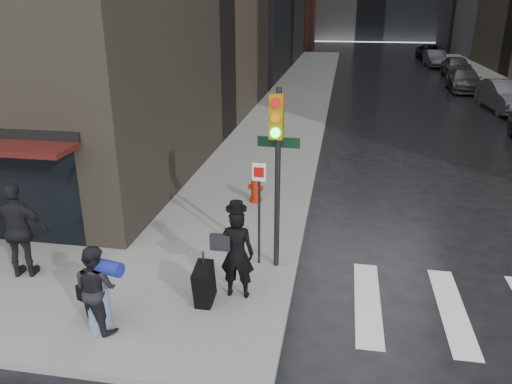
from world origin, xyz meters
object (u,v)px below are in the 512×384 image
(parked_car_4, at_px, (457,67))
(man_greycoat, at_px, (19,231))
(man_jeans, at_px, (96,288))
(parked_car_6, at_px, (430,52))
(parked_car_3, at_px, (464,80))
(parked_car_5, at_px, (435,58))
(fire_hydrant, at_px, (256,190))
(man_overcoat, at_px, (230,258))
(parked_car_2, at_px, (506,96))
(traffic_light, at_px, (275,157))

(parked_car_4, bearing_deg, man_greycoat, -113.65)
(man_jeans, bearing_deg, parked_car_6, -82.18)
(parked_car_4, height_order, parked_car_6, parked_car_4)
(parked_car_3, bearing_deg, parked_car_4, 85.22)
(parked_car_5, bearing_deg, parked_car_6, 84.85)
(fire_hydrant, distance_m, parked_car_4, 30.96)
(parked_car_5, bearing_deg, man_overcoat, -104.82)
(parked_car_2, bearing_deg, parked_car_5, 86.55)
(man_overcoat, relative_size, man_greycoat, 0.98)
(traffic_light, bearing_deg, parked_car_5, 80.10)
(traffic_light, relative_size, parked_car_5, 0.87)
(parked_car_2, distance_m, parked_car_5, 20.06)
(man_jeans, xyz_separation_m, parked_car_2, (12.61, 21.94, -0.14))
(traffic_light, bearing_deg, man_jeans, -132.24)
(man_jeans, xyz_separation_m, man_greycoat, (-2.37, 1.42, 0.22))
(man_greycoat, xyz_separation_m, parked_car_4, (14.98, 33.88, -0.37))
(parked_car_2, height_order, parked_car_3, parked_car_2)
(parked_car_3, height_order, parked_car_4, parked_car_4)
(man_jeans, distance_m, parked_car_6, 50.26)
(man_overcoat, distance_m, man_jeans, 2.47)
(parked_car_2, bearing_deg, parked_car_3, 91.43)
(man_jeans, bearing_deg, parked_car_5, -83.75)
(parked_car_2, bearing_deg, man_overcoat, -122.23)
(man_overcoat, bearing_deg, parked_car_2, -117.29)
(parked_car_2, relative_size, parked_car_3, 1.02)
(man_greycoat, distance_m, parked_car_5, 43.05)
(man_greycoat, bearing_deg, parked_car_2, -135.55)
(man_jeans, relative_size, parked_car_6, 0.32)
(man_overcoat, distance_m, parked_car_6, 48.46)
(traffic_light, height_order, parked_car_6, traffic_light)
(man_overcoat, distance_m, parked_car_5, 41.85)
(parked_car_3, bearing_deg, man_greycoat, -115.83)
(parked_car_4, bearing_deg, fire_hydrant, -110.47)
(man_overcoat, distance_m, man_greycoat, 4.44)
(parked_car_4, distance_m, parked_car_6, 13.37)
(parked_car_4, bearing_deg, traffic_light, -106.64)
(man_jeans, height_order, parked_car_4, man_jeans)
(man_jeans, bearing_deg, traffic_light, -113.41)
(parked_car_2, bearing_deg, man_greycoat, -131.25)
(man_overcoat, height_order, man_greycoat, man_greycoat)
(traffic_light, bearing_deg, parked_car_3, 74.05)
(parked_car_5, bearing_deg, traffic_light, -104.35)
(man_greycoat, height_order, parked_car_4, man_greycoat)
(man_jeans, height_order, parked_car_3, man_jeans)
(fire_hydrant, distance_m, parked_car_6, 43.70)
(man_jeans, xyz_separation_m, fire_hydrant, (1.68, 6.34, -0.45))
(man_jeans, distance_m, parked_car_3, 30.98)
(man_greycoat, height_order, parked_car_3, man_greycoat)
(fire_hydrant, relative_size, parked_car_5, 0.18)
(man_overcoat, height_order, parked_car_3, man_overcoat)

